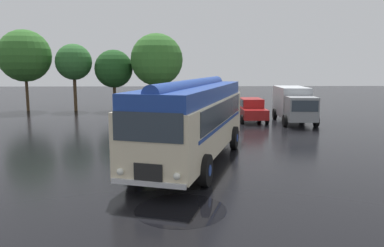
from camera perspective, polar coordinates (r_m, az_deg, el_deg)
ground_plane at (r=15.26m, az=-3.04°, el=-6.56°), size 120.00×120.00×0.00m
vintage_bus at (r=15.69m, az=0.15°, el=0.94°), size 5.36×10.36×3.49m
car_near_left at (r=26.90m, az=-8.38°, el=1.89°), size 2.04×4.24×1.66m
car_mid_left at (r=27.24m, az=-2.18°, el=2.06°), size 2.33×4.37×1.66m
car_mid_right at (r=27.33m, az=3.53°, el=2.07°), size 2.35×4.38×1.66m
car_far_right at (r=27.88m, az=9.02°, el=2.11°), size 1.96×4.20×1.66m
box_van at (r=28.00m, az=15.21°, el=3.00°), size 2.56×5.86×2.50m
tree_far_left at (r=36.86m, az=-24.13°, el=9.37°), size 4.60×4.60×7.21m
tree_left_of_centre at (r=35.51m, az=-17.78°, el=8.86°), size 3.30×3.20×5.98m
tree_centre at (r=34.50m, az=-11.80°, el=8.15°), size 3.39×3.39×5.47m
tree_right_of_centre at (r=33.34m, az=-5.38°, el=9.53°), size 4.58×4.58×6.85m
puddle_patch at (r=10.88m, az=-1.73°, el=-12.98°), size 2.61×2.61×0.01m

